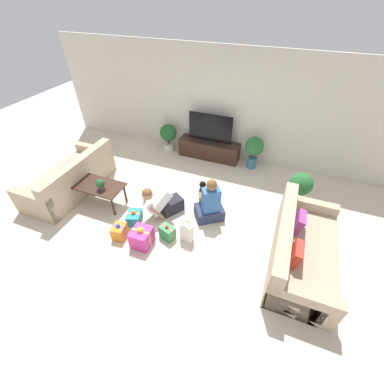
{
  "coord_description": "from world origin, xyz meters",
  "views": [
    {
      "loc": [
        1.69,
        -3.18,
        3.62
      ],
      "look_at": [
        0.3,
        0.36,
        0.45
      ],
      "focal_mm": 24.0,
      "sensor_mm": 36.0,
      "label": 1
    }
  ],
  "objects_px": {
    "gift_box_c": "(119,231)",
    "person_sitting": "(210,204)",
    "coffee_table": "(98,187)",
    "gift_bag_a": "(187,232)",
    "tabletop_plant": "(100,184)",
    "gift_box_a": "(167,232)",
    "gift_box_b": "(142,237)",
    "potted_plant_back_left": "(168,135)",
    "sofa_right": "(300,250)",
    "sofa_left": "(71,179)",
    "person_kneeling": "(162,201)",
    "potted_plant_back_right": "(254,149)",
    "dog": "(202,190)",
    "potted_plant_corner_right": "(300,187)",
    "gift_box_d": "(134,217)",
    "tv_console": "(209,150)",
    "tv": "(210,130)"
  },
  "relations": [
    {
      "from": "sofa_right",
      "to": "sofa_left",
      "type": "bearing_deg",
      "value": 88.0
    },
    {
      "from": "tv",
      "to": "dog",
      "type": "distance_m",
      "value": 1.72
    },
    {
      "from": "sofa_right",
      "to": "gift_box_d",
      "type": "bearing_deg",
      "value": 93.82
    },
    {
      "from": "sofa_right",
      "to": "gift_bag_a",
      "type": "height_order",
      "value": "sofa_right"
    },
    {
      "from": "sofa_left",
      "to": "tv",
      "type": "bearing_deg",
      "value": 135.14
    },
    {
      "from": "sofa_right",
      "to": "gift_box_c",
      "type": "xyz_separation_m",
      "value": [
        -3.01,
        -0.62,
        -0.15
      ]
    },
    {
      "from": "potted_plant_back_right",
      "to": "gift_box_a",
      "type": "xyz_separation_m",
      "value": [
        -0.95,
        -2.81,
        -0.39
      ]
    },
    {
      "from": "gift_box_b",
      "to": "person_kneeling",
      "type": "bearing_deg",
      "value": 89.45
    },
    {
      "from": "gift_bag_a",
      "to": "tabletop_plant",
      "type": "relative_size",
      "value": 1.84
    },
    {
      "from": "potted_plant_back_left",
      "to": "gift_box_d",
      "type": "relative_size",
      "value": 1.95
    },
    {
      "from": "potted_plant_corner_right",
      "to": "tv_console",
      "type": "bearing_deg",
      "value": 152.25
    },
    {
      "from": "tv",
      "to": "potted_plant_back_left",
      "type": "height_order",
      "value": "tv"
    },
    {
      "from": "sofa_right",
      "to": "tv_console",
      "type": "height_order",
      "value": "sofa_right"
    },
    {
      "from": "dog",
      "to": "gift_bag_a",
      "type": "relative_size",
      "value": 1.2
    },
    {
      "from": "sofa_right",
      "to": "tv_console",
      "type": "relative_size",
      "value": 1.31
    },
    {
      "from": "gift_box_a",
      "to": "gift_box_b",
      "type": "relative_size",
      "value": 0.76
    },
    {
      "from": "sofa_left",
      "to": "person_sitting",
      "type": "height_order",
      "value": "person_sitting"
    },
    {
      "from": "potted_plant_back_right",
      "to": "gift_box_c",
      "type": "xyz_separation_m",
      "value": [
        -1.76,
        -3.1,
        -0.39
      ]
    },
    {
      "from": "potted_plant_back_right",
      "to": "gift_box_c",
      "type": "relative_size",
      "value": 2.49
    },
    {
      "from": "potted_plant_corner_right",
      "to": "gift_box_d",
      "type": "distance_m",
      "value": 3.25
    },
    {
      "from": "sofa_right",
      "to": "potted_plant_corner_right",
      "type": "distance_m",
      "value": 1.39
    },
    {
      "from": "person_kneeling",
      "to": "dog",
      "type": "bearing_deg",
      "value": 87.68
    },
    {
      "from": "gift_box_d",
      "to": "gift_box_c",
      "type": "bearing_deg",
      "value": -97.42
    },
    {
      "from": "sofa_left",
      "to": "gift_bag_a",
      "type": "height_order",
      "value": "sofa_left"
    },
    {
      "from": "sofa_left",
      "to": "tv",
      "type": "xyz_separation_m",
      "value": [
        2.36,
        2.37,
        0.5
      ]
    },
    {
      "from": "sofa_left",
      "to": "potted_plant_corner_right",
      "type": "bearing_deg",
      "value": 104.58
    },
    {
      "from": "sofa_left",
      "to": "gift_box_b",
      "type": "height_order",
      "value": "sofa_left"
    },
    {
      "from": "gift_box_b",
      "to": "gift_bag_a",
      "type": "relative_size",
      "value": 1.02
    },
    {
      "from": "gift_box_b",
      "to": "tabletop_plant",
      "type": "relative_size",
      "value": 1.86
    },
    {
      "from": "person_sitting",
      "to": "gift_bag_a",
      "type": "xyz_separation_m",
      "value": [
        -0.2,
        -0.68,
        -0.15
      ]
    },
    {
      "from": "dog",
      "to": "potted_plant_corner_right",
      "type": "bearing_deg",
      "value": 173.93
    },
    {
      "from": "coffee_table",
      "to": "gift_box_b",
      "type": "relative_size",
      "value": 2.55
    },
    {
      "from": "sofa_right",
      "to": "potted_plant_corner_right",
      "type": "height_order",
      "value": "sofa_right"
    },
    {
      "from": "sofa_left",
      "to": "potted_plant_back_left",
      "type": "distance_m",
      "value": 2.63
    },
    {
      "from": "gift_box_a",
      "to": "gift_box_b",
      "type": "bearing_deg",
      "value": -140.19
    },
    {
      "from": "gift_box_c",
      "to": "person_sitting",
      "type": "bearing_deg",
      "value": 37.76
    },
    {
      "from": "sofa_right",
      "to": "tabletop_plant",
      "type": "relative_size",
      "value": 9.06
    },
    {
      "from": "potted_plant_back_left",
      "to": "coffee_table",
      "type": "bearing_deg",
      "value": -99.32
    },
    {
      "from": "tv",
      "to": "coffee_table",
      "type": "bearing_deg",
      "value": -121.37
    },
    {
      "from": "coffee_table",
      "to": "gift_bag_a",
      "type": "distance_m",
      "value": 2.07
    },
    {
      "from": "sofa_left",
      "to": "gift_box_b",
      "type": "bearing_deg",
      "value": 70.31
    },
    {
      "from": "tv_console",
      "to": "tv",
      "type": "xyz_separation_m",
      "value": [
        0.0,
        0.0,
        0.55
      ]
    },
    {
      "from": "gift_box_b",
      "to": "gift_box_c",
      "type": "relative_size",
      "value": 1.29
    },
    {
      "from": "sofa_left",
      "to": "sofa_right",
      "type": "bearing_deg",
      "value": 88.0
    },
    {
      "from": "coffee_table",
      "to": "gift_bag_a",
      "type": "relative_size",
      "value": 2.59
    },
    {
      "from": "coffee_table",
      "to": "potted_plant_back_left",
      "type": "distance_m",
      "value": 2.49
    },
    {
      "from": "potted_plant_back_left",
      "to": "gift_bag_a",
      "type": "xyz_separation_m",
      "value": [
        1.64,
        -2.74,
        -0.25
      ]
    },
    {
      "from": "gift_box_c",
      "to": "tabletop_plant",
      "type": "height_order",
      "value": "tabletop_plant"
    },
    {
      "from": "person_kneeling",
      "to": "sofa_left",
      "type": "bearing_deg",
      "value": -147.19
    },
    {
      "from": "tv_console",
      "to": "potted_plant_back_right",
      "type": "height_order",
      "value": "potted_plant_back_right"
    }
  ]
}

